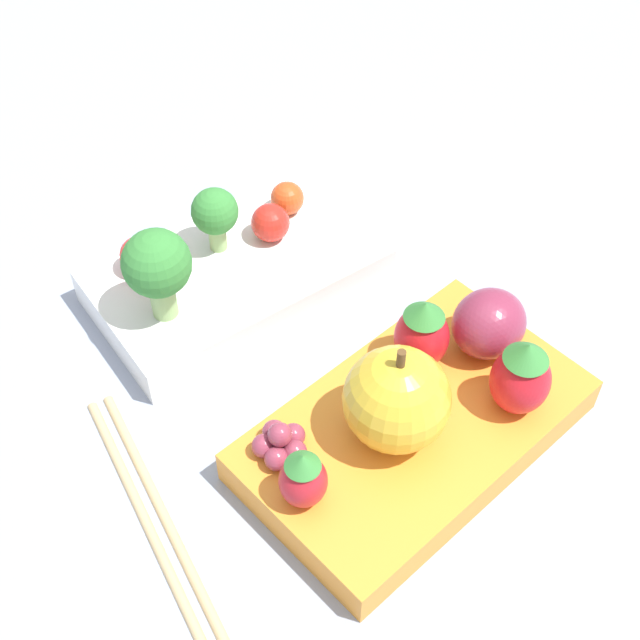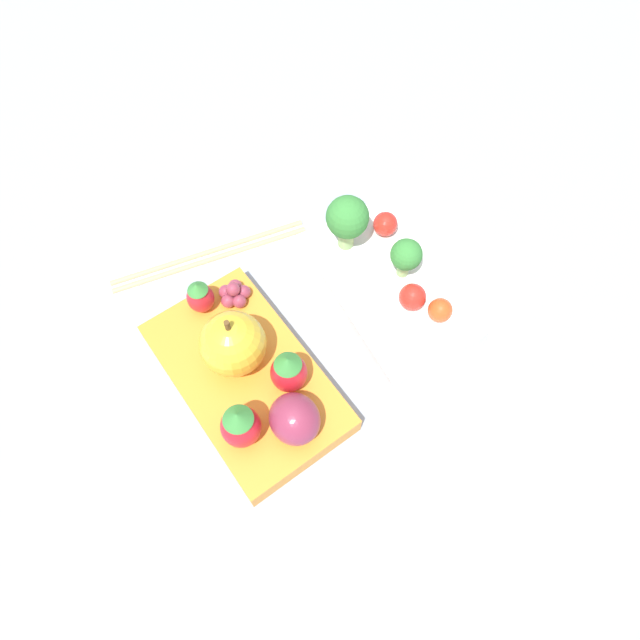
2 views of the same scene
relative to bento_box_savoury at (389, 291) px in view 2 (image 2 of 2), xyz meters
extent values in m
plane|color=#939EB2|center=(0.00, -0.08, -0.01)|extent=(4.00, 4.00, 0.00)
cube|color=white|center=(0.00, 0.00, 0.00)|extent=(0.20, 0.13, 0.03)
cube|color=orange|center=(0.00, -0.16, 0.00)|extent=(0.20, 0.12, 0.02)
cylinder|color=#93B770|center=(-0.06, -0.01, 0.03)|extent=(0.02, 0.02, 0.03)
sphere|color=#388438|center=(-0.06, -0.01, 0.06)|extent=(0.04, 0.04, 0.04)
cylinder|color=#93B770|center=(-0.01, 0.02, 0.02)|extent=(0.01, 0.01, 0.02)
sphere|color=#388438|center=(-0.01, 0.02, 0.04)|extent=(0.03, 0.03, 0.03)
sphere|color=red|center=(0.03, 0.00, 0.03)|extent=(0.03, 0.03, 0.03)
sphere|color=red|center=(-0.05, 0.03, 0.03)|extent=(0.02, 0.02, 0.02)
sphere|color=#DB4C1E|center=(0.05, 0.01, 0.02)|extent=(0.02, 0.02, 0.02)
sphere|color=gold|center=(-0.02, -0.16, 0.04)|extent=(0.06, 0.06, 0.06)
cylinder|color=brown|center=(-0.02, -0.16, 0.07)|extent=(0.00, 0.00, 0.01)
ellipsoid|color=red|center=(-0.08, -0.16, 0.03)|extent=(0.03, 0.03, 0.03)
cone|color=#388438|center=(-0.08, -0.16, 0.05)|extent=(0.02, 0.02, 0.01)
ellipsoid|color=red|center=(0.05, -0.19, 0.03)|extent=(0.03, 0.03, 0.04)
cone|color=#388438|center=(0.05, -0.19, 0.06)|extent=(0.03, 0.03, 0.01)
ellipsoid|color=red|center=(0.03, -0.14, 0.03)|extent=(0.03, 0.03, 0.04)
cone|color=#388438|center=(0.03, -0.14, 0.05)|extent=(0.02, 0.02, 0.01)
ellipsoid|color=#892D47|center=(0.07, -0.15, 0.03)|extent=(0.05, 0.04, 0.04)
sphere|color=#93384C|center=(-0.07, -0.13, 0.02)|extent=(0.01, 0.01, 0.01)
sphere|color=#93384C|center=(-0.07, -0.12, 0.02)|extent=(0.01, 0.01, 0.01)
sphere|color=#93384C|center=(-0.08, -0.13, 0.02)|extent=(0.01, 0.01, 0.01)
sphere|color=#93384C|center=(-0.08, -0.14, 0.02)|extent=(0.01, 0.01, 0.01)
sphere|color=#93384C|center=(-0.07, -0.14, 0.02)|extent=(0.01, 0.01, 0.01)
sphere|color=#93384C|center=(-0.07, -0.13, 0.03)|extent=(0.01, 0.01, 0.01)
cylinder|color=tan|center=(-0.14, -0.12, -0.01)|extent=(0.05, 0.21, 0.01)
cylinder|color=tan|center=(-0.15, -0.12, -0.01)|extent=(0.05, 0.21, 0.01)
camera|label=1|loc=(-0.24, -0.35, 0.42)|focal=50.00mm
camera|label=2|loc=(0.20, -0.22, 0.48)|focal=32.00mm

